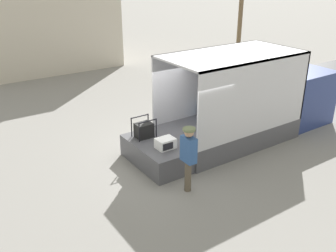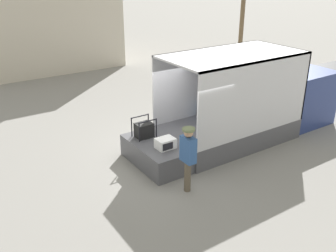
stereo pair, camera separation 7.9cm
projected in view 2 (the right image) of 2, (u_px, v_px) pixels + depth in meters
name	position (u px, v px, depth m)	size (l,w,h in m)	color
ground_plane	(173.00, 158.00, 11.71)	(160.00, 160.00, 0.00)	gray
box_truck	(264.00, 107.00, 13.36)	(6.70, 2.37, 3.02)	navy
tailgate_deck	(156.00, 153.00, 11.25)	(1.24, 2.25, 0.69)	#4C4C51
microwave	(165.00, 143.00, 10.75)	(0.53, 0.42, 0.30)	white
portable_generator	(145.00, 130.00, 11.44)	(0.63, 0.51, 0.62)	black
worker_person	(188.00, 153.00, 9.58)	(0.33, 0.44, 1.82)	brown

